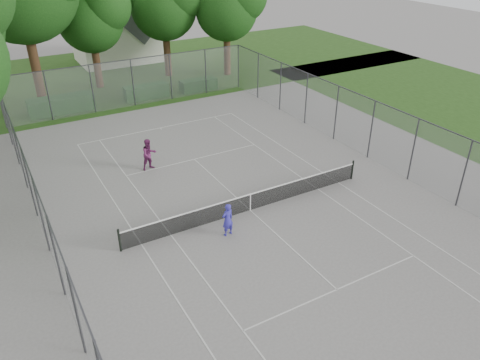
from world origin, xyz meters
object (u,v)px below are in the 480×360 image
tennis_net (250,201)px  woman_player (149,154)px  girl_player (228,220)px  house (114,22)px

tennis_net → woman_player: bearing=112.1°
woman_player → girl_player: bearing=-93.7°
house → tennis_net: bearing=-95.4°
woman_player → house: bearing=67.7°
tennis_net → girl_player: (-1.89, -1.20, 0.28)m
girl_player → woman_player: 7.77m
tennis_net → girl_player: size_ratio=8.15×
house → girl_player: size_ratio=5.90×
girl_player → woman_player: size_ratio=0.88×
house → woman_player: house is taller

